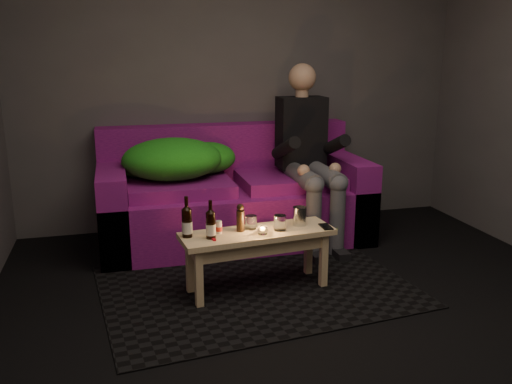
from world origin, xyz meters
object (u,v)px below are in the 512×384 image
Objects in this scene: coffee_table at (258,242)px; sofa at (233,199)px; person at (308,151)px; beer_bottle_b at (211,224)px; beer_bottle_a at (187,222)px; steel_cup at (300,216)px.

sofa is at bearing 86.25° from coffee_table.
beer_bottle_b is (-0.99, -0.96, -0.25)m from person.
person is at bearing 38.30° from beer_bottle_a.
beer_bottle_b is at bearing -168.93° from coffee_table.
beer_bottle_b reaches higher than coffee_table.
beer_bottle_a is 0.77m from steel_cup.
beer_bottle_b is at bearing -25.36° from beer_bottle_a.
coffee_table is 0.49m from beer_bottle_a.
beer_bottle_a is at bearing 179.53° from coffee_table.
person is at bearing -16.55° from sofa.
steel_cup is at bearing 10.30° from beer_bottle_b.
steel_cup is at bearing -113.21° from person.
person is 1.40× the size of coffee_table.
sofa is 1.08m from coffee_table.
person reaches higher than sofa.
beer_bottle_b is at bearing -108.95° from sofa.
coffee_table is at bearing -126.78° from person.
sofa reaches higher than steel_cup.
person is at bearing 53.22° from coffee_table.
beer_bottle_b is at bearing -135.91° from person.
person is 1.47m from beer_bottle_a.
beer_bottle_a reaches higher than steel_cup.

